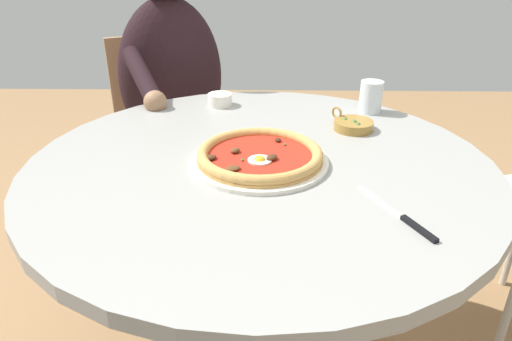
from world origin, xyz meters
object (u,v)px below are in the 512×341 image
Objects in this scene: pizza_on_plate at (258,156)px; diner_person at (175,126)px; dining_table at (260,214)px; water_glass at (371,99)px; cafe_chair_diner at (167,120)px; olive_pan at (353,125)px; ramekin_capers at (220,99)px; steak_knife at (406,220)px.

diner_person is (0.71, 0.33, -0.20)m from pizza_on_plate.
pizza_on_plate is at bearing 169.32° from dining_table.
cafe_chair_diner is at bearing 55.89° from water_glass.
dining_table is 9.51× the size of olive_pan.
dining_table is 11.65× the size of water_glass.
ramekin_capers is (0.39, 0.13, 0.17)m from dining_table.
olive_pan reaches higher than dining_table.
steak_knife is at bearing -177.49° from olive_pan.
ramekin_capers is at bearing -145.71° from diner_person.
water_glass is 0.08× the size of diner_person.
diner_person is at bearing -154.99° from cafe_chair_diner.
olive_pan is at bearing 2.51° from steak_knife.
cafe_chair_diner is (0.13, 0.06, -0.02)m from diner_person.
olive_pan is 0.09× the size of diner_person.
steak_knife reaches higher than dining_table.
diner_person is at bearing 24.82° from pizza_on_plate.
steak_knife is at bearing -148.56° from cafe_chair_diner.
pizza_on_plate is 0.37× the size of cafe_chair_diner.
diner_person reaches higher than pizza_on_plate.
diner_person is (0.95, 0.60, -0.19)m from steak_knife.
cafe_chair_diner is at bearing 45.61° from olive_pan.
cafe_chair_diner reaches higher than pizza_on_plate.
dining_table is 0.77m from diner_person.
diner_person reaches higher than ramekin_capers.
cafe_chair_diner reaches higher than ramekin_capers.
pizza_on_plate is 4.23× the size of ramekin_capers.
diner_person is 1.42× the size of cafe_chair_diner.
pizza_on_plate is at bearing 137.77° from water_glass.
water_glass reaches higher than pizza_on_plate.
olive_pan is (-0.20, -0.37, -0.01)m from ramekin_capers.
ramekin_capers is at bearing 31.27° from steak_knife.
pizza_on_plate is 0.33m from olive_pan.
ramekin_capers is at bearing 83.41° from water_glass.
steak_knife is (-0.26, -0.27, 0.15)m from dining_table.
pizza_on_plate is 0.95m from cafe_chair_diner.
cafe_chair_diner is at bearing 25.67° from dining_table.
pizza_on_plate is 0.43m from ramekin_capers.
olive_pan reaches higher than pizza_on_plate.
dining_table is 1.27× the size of cafe_chair_diner.
diner_person is (0.35, 0.65, -0.23)m from water_glass.
cafe_chair_diner is (0.48, 0.71, -0.25)m from water_glass.
water_glass is 0.78m from diner_person.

